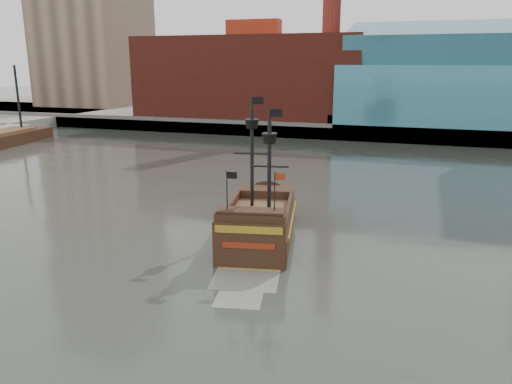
% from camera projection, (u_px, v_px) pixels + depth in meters
% --- Properties ---
extents(ground, '(400.00, 400.00, 0.00)m').
position_uv_depth(ground, '(199.00, 333.00, 23.57)').
color(ground, '#2D302A').
rests_on(ground, ground).
extents(promenade_far, '(220.00, 60.00, 2.00)m').
position_uv_depth(promenade_far, '(380.00, 117.00, 107.63)').
color(promenade_far, slate).
rests_on(promenade_far, ground).
extents(seawall, '(220.00, 1.00, 2.60)m').
position_uv_depth(seawall, '(363.00, 133.00, 80.52)').
color(seawall, '#4C4C49').
rests_on(seawall, ground).
extents(pirate_ship, '(7.08, 14.96, 10.78)m').
position_uv_depth(pirate_ship, '(259.00, 226.00, 35.86)').
color(pirate_ship, black).
rests_on(pirate_ship, ground).
extents(docked_vessel, '(6.86, 20.39, 13.59)m').
position_uv_depth(docked_vessel, '(1.00, 141.00, 75.76)').
color(docked_vessel, black).
rests_on(docked_vessel, ground).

